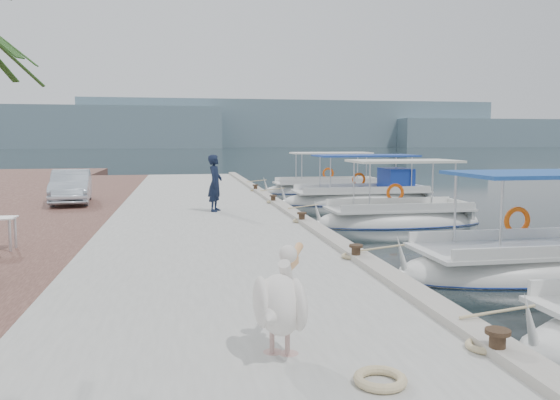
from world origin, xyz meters
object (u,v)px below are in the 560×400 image
object	(u,v)px
parked_car	(71,187)
fishing_caique_d	(363,199)
fishing_caique_c	(398,221)
fishing_caique_e	(327,190)
pelican	(280,301)
fisherman	(215,183)
fishing_caique_b	(535,268)

from	to	relation	value
parked_car	fishing_caique_d	bearing A→B (deg)	3.45
fishing_caique_c	fishing_caique_e	bearing A→B (deg)	86.91
pelican	fisherman	xyz separation A→B (m)	(0.05, 12.60, 0.35)
fishing_caique_e	pelican	size ratio (longest dim) A/B	4.86
fishing_caique_b	pelican	bearing A→B (deg)	-144.65
fishing_caique_b	fishing_caique_e	bearing A→B (deg)	88.73
pelican	parked_car	distance (m)	16.81
fishing_caique_d	fishing_caique_e	world-z (taller)	same
fishing_caique_e	fisherman	bearing A→B (deg)	-122.56
fishing_caique_d	pelican	bearing A→B (deg)	-111.64
fisherman	fishing_caique_c	bearing A→B (deg)	-78.47
fishing_caique_e	pelican	xyz separation A→B (m)	(-6.93, -23.38, 0.98)
fishing_caique_c	fisherman	bearing A→B (deg)	172.55
fishing_caique_b	parked_car	distance (m)	16.37
fisherman	parked_car	xyz separation A→B (m)	(-5.28, 3.38, -0.32)
fishing_caique_b	fisherman	world-z (taller)	fisherman
fishing_caique_b	fishing_caique_e	distance (m)	18.76
pelican	fishing_caique_b	bearing A→B (deg)	35.35
fishing_caique_d	parked_car	world-z (taller)	fishing_caique_d
fishing_caique_d	fisherman	size ratio (longest dim) A/B	3.97
fishing_caique_c	parked_car	distance (m)	12.32
fishing_caique_b	fishing_caique_c	bearing A→B (deg)	91.70
fishing_caique_d	pelican	size ratio (longest dim) A/B	5.09
fishing_caique_b	pelican	distance (m)	8.05
fishing_caique_d	fishing_caique_e	size ratio (longest dim) A/B	1.05
fishing_caique_c	fisherman	distance (m)	6.45
fishing_caique_c	fishing_caique_e	size ratio (longest dim) A/B	0.83
fishing_caique_d	pelican	xyz separation A→B (m)	(-7.22, -18.19, 0.92)
pelican	fishing_caique_e	bearing A→B (deg)	73.48
fisherman	pelican	bearing A→B (deg)	-161.25
fishing_caique_e	pelican	world-z (taller)	fishing_caique_e
fishing_caique_e	pelican	distance (m)	24.41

